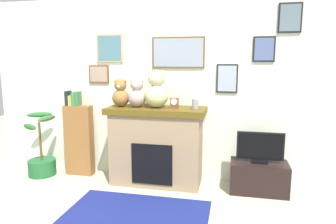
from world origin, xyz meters
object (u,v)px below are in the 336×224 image
object	(u,v)px
candle_jar	(195,104)
mantel_clock	(174,103)
teddy_bear_cream	(121,94)
television	(260,148)
teddy_bear_brown	(156,91)
potted_plant	(42,158)
fireplace	(157,145)
bookshelf	(79,138)
tv_stand	(259,177)
teddy_bear_tan	(137,94)

from	to	relation	value
candle_jar	mantel_clock	size ratio (longest dim) A/B	0.93
candle_jar	teddy_bear_cream	world-z (taller)	teddy_bear_cream
television	teddy_bear_brown	distance (m)	1.55
candle_jar	teddy_bear_brown	distance (m)	0.55
potted_plant	teddy_bear_cream	xyz separation A→B (m)	(1.26, 0.07, 0.99)
television	teddy_bear_brown	world-z (taller)	teddy_bear_brown
fireplace	potted_plant	world-z (taller)	fireplace
bookshelf	candle_jar	distance (m)	1.85
tv_stand	television	size ratio (longest dim) A/B	1.23
tv_stand	mantel_clock	world-z (taller)	mantel_clock
fireplace	tv_stand	xyz separation A→B (m)	(1.38, -0.03, -0.34)
candle_jar	teddy_bear_cream	size ratio (longest dim) A/B	0.34
bookshelf	teddy_bear_tan	xyz separation A→B (m)	(0.95, -0.09, 0.69)
television	teddy_bear_tan	size ratio (longest dim) A/B	1.49
bookshelf	mantel_clock	distance (m)	1.59
bookshelf	teddy_bear_brown	xyz separation A→B (m)	(1.23, -0.09, 0.74)
mantel_clock	teddy_bear_cream	bearing A→B (deg)	179.92
tv_stand	teddy_bear_tan	world-z (taller)	teddy_bear_tan
bookshelf	potted_plant	xyz separation A→B (m)	(-0.54, -0.16, -0.31)
fireplace	candle_jar	world-z (taller)	candle_jar
mantel_clock	candle_jar	bearing A→B (deg)	0.31
bookshelf	television	distance (m)	2.61
bookshelf	candle_jar	world-z (taller)	bookshelf
potted_plant	teddy_bear_cream	bearing A→B (deg)	3.31
mantel_clock	teddy_bear_tan	bearing A→B (deg)	179.89
tv_stand	bookshelf	bearing A→B (deg)	177.81
tv_stand	teddy_bear_brown	distance (m)	1.77
candle_jar	teddy_bear_brown	size ratio (longest dim) A/B	0.26
bookshelf	potted_plant	size ratio (longest dim) A/B	1.35
teddy_bear_tan	candle_jar	bearing A→B (deg)	0.04
fireplace	candle_jar	bearing A→B (deg)	-1.90
teddy_bear_cream	teddy_bear_brown	world-z (taller)	teddy_bear_brown
potted_plant	mantel_clock	distance (m)	2.21
fireplace	potted_plant	size ratio (longest dim) A/B	1.43
teddy_bear_tan	mantel_clock	bearing A→B (deg)	-0.11
teddy_bear_cream	teddy_bear_tan	world-z (taller)	teddy_bear_tan
television	mantel_clock	world-z (taller)	mantel_clock
fireplace	teddy_bear_tan	xyz separation A→B (m)	(-0.27, -0.02, 0.71)
tv_stand	potted_plant	bearing A→B (deg)	-178.91
teddy_bear_cream	teddy_bear_brown	distance (m)	0.52
tv_stand	mantel_clock	xyz separation A→B (m)	(-1.13, 0.01, 0.95)
potted_plant	teddy_bear_brown	world-z (taller)	teddy_bear_brown
tv_stand	teddy_bear_cream	bearing A→B (deg)	179.62
teddy_bear_cream	teddy_bear_brown	size ratio (longest dim) A/B	0.75
television	mantel_clock	distance (m)	1.26
television	teddy_bear_brown	size ratio (longest dim) A/B	1.17
tv_stand	teddy_bear_tan	distance (m)	1.96
candle_jar	teddy_bear_tan	size ratio (longest dim) A/B	0.33
teddy_bear_tan	bookshelf	bearing A→B (deg)	174.76
bookshelf	television	size ratio (longest dim) A/B	2.13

